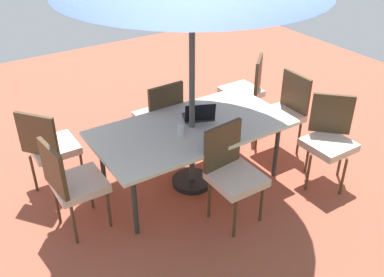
# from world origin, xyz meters

# --- Properties ---
(ground_plane) EXTENTS (10.00, 10.00, 0.02)m
(ground_plane) POSITION_xyz_m (0.00, 0.00, -0.01)
(ground_plane) COLOR #9E4C38
(dining_table) EXTENTS (2.04, 1.05, 0.73)m
(dining_table) POSITION_xyz_m (0.00, 0.00, 0.68)
(dining_table) COLOR silver
(dining_table) RESTS_ON ground_plane
(chair_south) EXTENTS (0.46, 0.47, 0.98)m
(chair_south) POSITION_xyz_m (-0.01, -0.70, 0.55)
(chair_south) COLOR beige
(chair_south) RESTS_ON ground_plane
(chair_southwest) EXTENTS (0.59, 0.59, 0.98)m
(chair_southwest) POSITION_xyz_m (-1.33, -0.75, 0.55)
(chair_southwest) COLOR beige
(chair_southwest) RESTS_ON ground_plane
(chair_east) EXTENTS (0.48, 0.47, 0.98)m
(chair_east) POSITION_xyz_m (1.31, 0.00, 0.55)
(chair_east) COLOR beige
(chair_east) RESTS_ON ground_plane
(chair_west) EXTENTS (0.46, 0.46, 0.98)m
(chair_west) POSITION_xyz_m (-1.31, 0.01, 0.55)
(chair_west) COLOR beige
(chair_west) RESTS_ON ground_plane
(chair_north) EXTENTS (0.47, 0.48, 0.98)m
(chair_north) POSITION_xyz_m (-0.03, 0.66, 0.55)
(chair_north) COLOR beige
(chair_north) RESTS_ON ground_plane
(chair_southeast) EXTENTS (0.58, 0.58, 0.98)m
(chair_southeast) POSITION_xyz_m (1.29, -0.73, 0.55)
(chair_southeast) COLOR beige
(chair_southeast) RESTS_ON ground_plane
(chair_northwest) EXTENTS (0.59, 0.59, 0.98)m
(chair_northwest) POSITION_xyz_m (-1.28, 0.73, 0.55)
(chair_northwest) COLOR beige
(chair_northwest) RESTS_ON ground_plane
(laptop) EXTENTS (0.39, 0.35, 0.21)m
(laptop) POSITION_xyz_m (-0.15, -0.09, 0.78)
(laptop) COLOR #2D2D33
(laptop) RESTS_ON dining_table
(cup) EXTENTS (0.07, 0.07, 0.10)m
(cup) POSITION_xyz_m (0.18, 0.07, 0.78)
(cup) COLOR white
(cup) RESTS_ON dining_table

